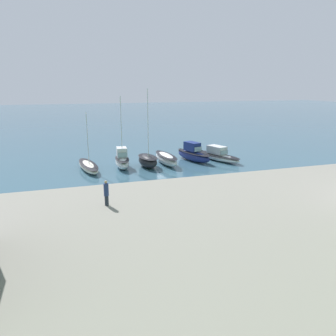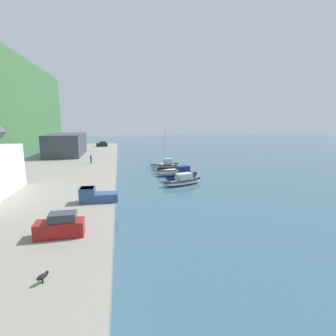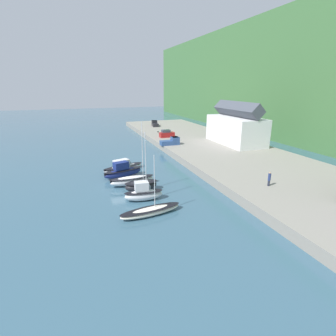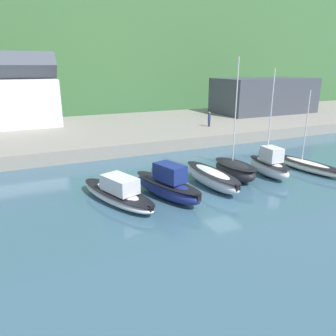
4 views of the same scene
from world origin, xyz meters
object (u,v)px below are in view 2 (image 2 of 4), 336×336
at_px(moored_boat_1, 182,175).
at_px(pickup_truck_0, 95,195).
at_px(moored_boat_3, 168,169).
at_px(parked_car_0, 102,144).
at_px(moored_boat_2, 174,172).
at_px(moored_boat_0, 183,181).
at_px(dog_on_quay, 43,276).
at_px(moored_boat_4, 167,166).
at_px(parked_car_1, 60,226).
at_px(person_on_quay, 91,159).
at_px(moored_boat_5, 165,165).

height_order(moored_boat_1, pickup_truck_0, pickup_truck_0).
xyz_separation_m(moored_boat_3, parked_car_0, (49.30, 17.21, 1.47)).
xyz_separation_m(moored_boat_1, moored_boat_2, (4.50, 0.71, -0.23)).
distance_m(moored_boat_0, dog_on_quay, 33.41).
bearing_deg(dog_on_quay, moored_boat_3, 108.79).
xyz_separation_m(moored_boat_4, parked_car_1, (-36.68, 16.45, 1.32)).
xyz_separation_m(parked_car_1, dog_on_quay, (-7.14, -0.35, -0.46)).
distance_m(parked_car_0, dog_on_quay, 89.64).
height_order(moored_boat_4, parked_car_0, moored_boat_4).
bearing_deg(moored_boat_0, moored_boat_1, -30.47).
relative_size(moored_boat_2, parked_car_1, 1.75).
xyz_separation_m(parked_car_0, person_on_quay, (-41.42, 0.11, 0.18)).
distance_m(parked_car_1, dog_on_quay, 7.16).
height_order(moored_boat_3, person_on_quay, moored_boat_3).
height_order(moored_boat_0, moored_boat_3, moored_boat_3).
height_order(parked_car_0, person_on_quay, parked_car_0).
relative_size(parked_car_1, pickup_truck_0, 0.89).
bearing_deg(moored_boat_1, moored_boat_0, 152.41).
relative_size(moored_boat_4, moored_boat_5, 1.17).
distance_m(moored_boat_2, moored_boat_5, 10.97).
bearing_deg(parked_car_0, moored_boat_0, -171.26).
xyz_separation_m(moored_boat_4, parked_car_0, (45.80, 17.75, 1.32)).
bearing_deg(pickup_truck_0, person_on_quay, 8.08).
height_order(moored_boat_5, dog_on_quay, moored_boat_5).
relative_size(moored_boat_1, pickup_truck_0, 1.57).
bearing_deg(dog_on_quay, moored_boat_5, 111.20).
bearing_deg(moored_boat_3, moored_boat_1, -171.39).
xyz_separation_m(parked_car_0, parked_car_1, (-82.48, -1.30, 0.00)).
bearing_deg(parked_car_0, moored_boat_1, -169.56).
xyz_separation_m(parked_car_0, dog_on_quay, (-89.62, -1.65, -0.46)).
height_order(parked_car_1, person_on_quay, parked_car_1).
height_order(moored_boat_0, moored_boat_5, moored_boat_5).
bearing_deg(moored_boat_1, moored_boat_2, -7.65).
relative_size(parked_car_0, pickup_truck_0, 0.92).
height_order(moored_boat_0, parked_car_1, parked_car_1).
xyz_separation_m(moored_boat_0, pickup_truck_0, (-12.19, 14.43, 1.52)).
bearing_deg(moored_boat_5, moored_boat_4, 168.73).
relative_size(moored_boat_1, moored_boat_3, 0.70).
bearing_deg(moored_boat_5, parked_car_0, 15.53).
distance_m(moored_boat_4, pickup_truck_0, 30.43).
xyz_separation_m(moored_boat_1, pickup_truck_0, (-15.96, 15.16, 1.24)).
relative_size(moored_boat_0, person_on_quay, 4.01).
bearing_deg(moored_boat_1, parked_car_1, 129.32).
bearing_deg(moored_boat_3, moored_boat_2, -167.95).
xyz_separation_m(moored_boat_2, parked_car_0, (52.21, 17.98, 1.56)).
xyz_separation_m(moored_boat_1, dog_on_quay, (-32.91, 17.04, 0.88)).
bearing_deg(pickup_truck_0, moored_boat_3, -28.89).
height_order(moored_boat_2, person_on_quay, person_on_quay).
bearing_deg(moored_boat_1, person_on_quay, 34.21).
distance_m(moored_boat_4, person_on_quay, 18.45).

